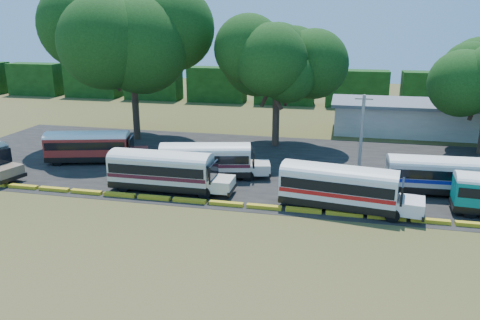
% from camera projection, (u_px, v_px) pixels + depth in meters
% --- Properties ---
extents(ground, '(160.00, 160.00, 0.00)m').
position_uv_depth(ground, '(204.00, 209.00, 35.80)').
color(ground, '#384517').
rests_on(ground, ground).
extents(asphalt_strip, '(64.00, 24.00, 0.02)m').
position_uv_depth(asphalt_strip, '(248.00, 164.00, 46.81)').
color(asphalt_strip, black).
rests_on(asphalt_strip, ground).
extents(curb, '(53.70, 0.45, 0.30)m').
position_uv_depth(curb, '(208.00, 202.00, 36.70)').
color(curb, gold).
rests_on(curb, ground).
extents(terminal_building, '(19.00, 9.00, 4.00)m').
position_uv_depth(terminal_building, '(407.00, 117.00, 59.53)').
color(terminal_building, beige).
rests_on(terminal_building, ground).
extents(treeline_backdrop, '(130.00, 4.00, 6.00)m').
position_uv_depth(treeline_backdrop, '(285.00, 86.00, 79.82)').
color(treeline_backdrop, black).
rests_on(treeline_backdrop, ground).
extents(bus_red, '(10.23, 4.96, 3.27)m').
position_uv_depth(bus_red, '(90.00, 145.00, 46.91)').
color(bus_red, black).
rests_on(bus_red, ground).
extents(bus_cream_west, '(10.55, 2.69, 3.46)m').
position_uv_depth(bus_cream_west, '(164.00, 169.00, 39.02)').
color(bus_cream_west, black).
rests_on(bus_cream_west, ground).
extents(bus_cream_east, '(10.27, 4.67, 3.28)m').
position_uv_depth(bus_cream_east, '(208.00, 158.00, 42.35)').
color(bus_cream_east, black).
rests_on(bus_cream_east, ground).
extents(bus_white_red, '(10.83, 4.08, 3.47)m').
position_uv_depth(bus_white_red, '(341.00, 185.00, 35.15)').
color(bus_white_red, black).
rests_on(bus_white_red, ground).
extents(bus_white_blue, '(9.98, 2.91, 3.25)m').
position_uv_depth(bus_white_blue, '(440.00, 173.00, 38.25)').
color(bus_white_blue, black).
rests_on(bus_white_blue, ground).
extents(tree_west, '(14.05, 14.05, 17.92)m').
position_uv_depth(tree_west, '(131.00, 30.00, 53.23)').
color(tree_west, '#39281C').
rests_on(tree_west, ground).
extents(tree_center, '(10.23, 10.23, 13.72)m').
position_uv_depth(tree_center, '(277.00, 58.00, 51.15)').
color(tree_center, '#39281C').
rests_on(tree_center, ground).
extents(utility_pole, '(1.60, 0.30, 7.46)m').
position_uv_depth(utility_pole, '(361.00, 134.00, 42.86)').
color(utility_pole, gray).
rests_on(utility_pole, ground).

